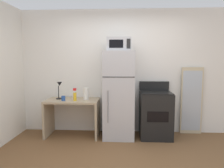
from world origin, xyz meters
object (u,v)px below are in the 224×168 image
desk (73,111)px  leaning_mirror (191,101)px  coffee_mug (63,98)px  desk_lamp (59,88)px  spray_bottle (75,96)px  refrigerator (119,95)px  microwave (119,44)px  paper_towel_roll (86,94)px  oven_range (155,114)px

desk → leaning_mirror: size_ratio=0.75×
desk → leaning_mirror: leaning_mirror is taller
desk → coffee_mug: bearing=-139.3°
desk_lamp → coffee_mug: (0.12, -0.16, -0.19)m
spray_bottle → coffee_mug: spray_bottle is taller
desk_lamp → refrigerator: size_ratio=0.21×
desk → microwave: size_ratio=2.30×
leaning_mirror → desk: bearing=-173.8°
desk_lamp → microwave: size_ratio=0.77×
refrigerator → microwave: microwave is taller
paper_towel_roll → spray_bottle: 0.25m
spray_bottle → microwave: microwave is taller
microwave → leaning_mirror: microwave is taller
coffee_mug → oven_range: bearing=4.4°
leaning_mirror → paper_towel_roll: bearing=-173.7°
desk_lamp → paper_towel_roll: bearing=-0.5°
leaning_mirror → refrigerator: bearing=-169.8°
desk → leaning_mirror: bearing=6.2°
oven_range → desk_lamp: bearing=179.5°
desk → spray_bottle: size_ratio=4.24×
coffee_mug → spray_bottle: bearing=0.6°
oven_range → leaning_mirror: size_ratio=0.79×
spray_bottle → refrigerator: size_ratio=0.14×
desk_lamp → coffee_mug: 0.28m
desk_lamp → desk: bearing=-5.8°
desk_lamp → paper_towel_roll: size_ratio=1.47×
spray_bottle → refrigerator: refrigerator is taller
desk_lamp → refrigerator: (1.21, -0.03, -0.13)m
refrigerator → paper_towel_roll: bearing=177.4°
coffee_mug → paper_towel_roll: bearing=20.1°
paper_towel_roll → refrigerator: (0.67, -0.03, -0.01)m
desk → paper_towel_roll: (0.27, 0.02, 0.36)m
spray_bottle → coffee_mug: bearing=-179.4°
microwave → refrigerator: bearing=90.3°
desk → paper_towel_roll: 0.45m
coffee_mug → microwave: size_ratio=0.21×
desk_lamp → refrigerator: refrigerator is taller
paper_towel_roll → spray_bottle: bearing=-141.6°
spray_bottle → desk: bearing=121.3°
desk → oven_range: bearing=0.4°
refrigerator → spray_bottle: bearing=-171.9°
microwave → oven_range: bearing=3.0°
paper_towel_roll → refrigerator: refrigerator is taller
coffee_mug → leaning_mirror: size_ratio=0.07×
paper_towel_roll → refrigerator: size_ratio=0.14×
spray_bottle → coffee_mug: (-0.23, -0.00, -0.05)m
spray_bottle → refrigerator: 0.87m
desk → refrigerator: size_ratio=0.62×
desk → refrigerator: 1.00m
spray_bottle → desk_lamp: bearing=156.2°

